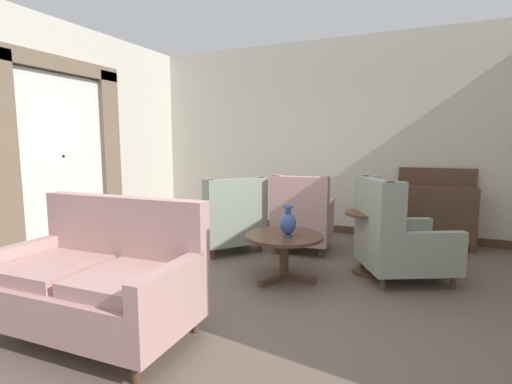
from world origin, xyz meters
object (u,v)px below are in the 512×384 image
(armchair_back_corner, at_px, (302,219))
(side_table, at_px, (369,236))
(settee, at_px, (98,281))
(armchair_foreground_right, at_px, (230,220))
(porcelain_vase, at_px, (288,223))
(armchair_far_left, at_px, (397,239))
(coffee_table, at_px, (284,243))
(sideboard, at_px, (435,212))

(armchair_back_corner, bearing_deg, side_table, 143.62)
(settee, relative_size, armchair_back_corner, 1.51)
(armchair_foreground_right, bearing_deg, settee, 41.24)
(porcelain_vase, xyz_separation_m, armchair_back_corner, (-0.21, 1.20, -0.19))
(armchair_foreground_right, distance_m, armchair_far_left, 2.17)
(porcelain_vase, bearing_deg, armchair_far_left, 28.42)
(settee, xyz_separation_m, side_table, (1.73, 2.27, 0.01))
(armchair_foreground_right, bearing_deg, coffee_table, 93.26)
(side_table, bearing_deg, armchair_back_corner, 149.55)
(armchair_foreground_right, relative_size, armchair_back_corner, 1.08)
(armchair_back_corner, xyz_separation_m, sideboard, (1.66, 1.03, 0.05))
(porcelain_vase, height_order, armchair_back_corner, armchair_back_corner)
(armchair_far_left, bearing_deg, side_table, 51.25)
(armchair_far_left, bearing_deg, porcelain_vase, 91.09)
(settee, xyz_separation_m, armchair_far_left, (2.02, 2.21, 0.03))
(porcelain_vase, xyz_separation_m, armchair_foreground_right, (-1.11, 0.78, -0.21))
(coffee_table, distance_m, armchair_back_corner, 1.15)
(armchair_foreground_right, distance_m, armchair_back_corner, 0.99)
(coffee_table, relative_size, armchair_back_corner, 0.80)
(coffee_table, relative_size, settee, 0.53)
(settee, height_order, sideboard, sideboard)
(coffee_table, xyz_separation_m, porcelain_vase, (0.06, -0.05, 0.24))
(settee, bearing_deg, armchair_far_left, 45.46)
(side_table, height_order, sideboard, sideboard)
(porcelain_vase, bearing_deg, armchair_back_corner, 99.94)
(coffee_table, bearing_deg, porcelain_vase, -42.22)
(porcelain_vase, height_order, sideboard, sideboard)
(armchair_back_corner, xyz_separation_m, side_table, (0.96, -0.57, -0.02))
(sideboard, bearing_deg, armchair_foreground_right, -150.62)
(armchair_foreground_right, distance_m, side_table, 1.87)
(sideboard, bearing_deg, porcelain_vase, -123.21)
(coffee_table, bearing_deg, armchair_foreground_right, 145.23)
(sideboard, bearing_deg, armchair_far_left, -103.67)
(armchair_back_corner, height_order, sideboard, sideboard)
(armchair_far_left, distance_m, armchair_back_corner, 1.41)
(armchair_back_corner, height_order, side_table, armchair_back_corner)
(porcelain_vase, distance_m, settee, 1.92)
(coffee_table, xyz_separation_m, armchair_far_left, (1.11, 0.52, 0.04))
(armchair_far_left, bearing_deg, armchair_back_corner, 36.24)
(side_table, relative_size, sideboard, 0.63)
(settee, xyz_separation_m, armchair_back_corner, (0.76, 2.84, 0.03))
(armchair_back_corner, bearing_deg, armchair_far_left, 147.64)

